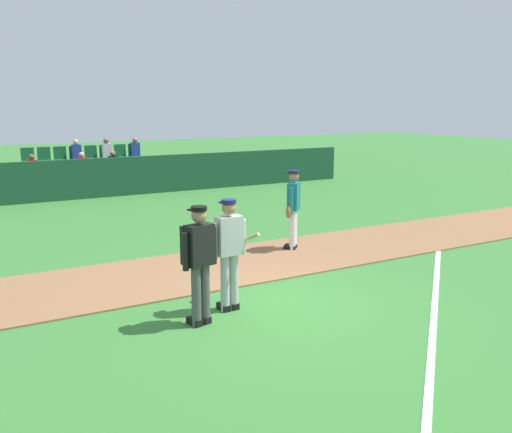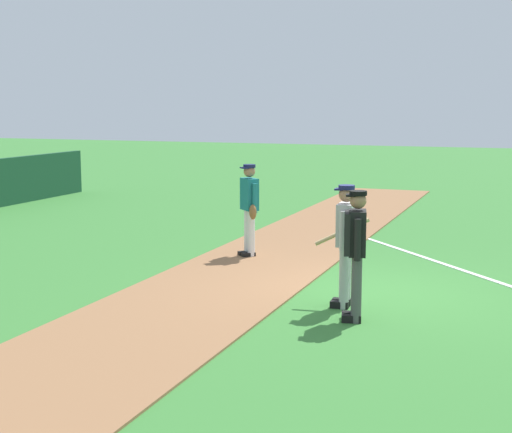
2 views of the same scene
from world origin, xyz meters
name	(u,v)px [view 1 (image 1 of 2)]	position (x,y,z in m)	size (l,w,h in m)	color
ground_plane	(279,305)	(0.00, 0.00, 0.00)	(80.00, 80.00, 0.00)	#387A33
infield_dirt_path	(217,267)	(0.00, 2.34, 0.01)	(28.00, 2.58, 0.03)	#936642
foul_line_chalk	(436,284)	(3.00, -0.50, 0.01)	(12.00, 0.10, 0.01)	white
dugout_fence	(97,178)	(0.00, 11.82, 0.68)	(20.00, 0.16, 1.35)	#19472D
stadium_bleachers	(88,178)	(0.01, 13.27, 0.51)	(5.00, 2.10, 1.90)	slate
batter_grey_jersey	(229,250)	(-0.79, 0.19, 0.97)	(0.71, 0.76, 1.76)	#B2B2B2
umpire_home_plate	(199,258)	(-1.42, -0.11, 1.00)	(0.58, 0.37, 1.76)	#4C4C4C
runner_teal_jersey	(293,207)	(2.05, 2.75, 0.96)	(0.56, 0.50, 1.76)	white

